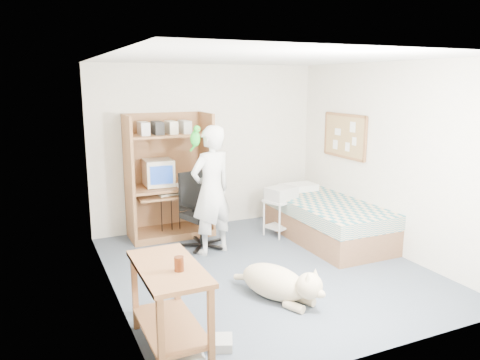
{
  "coord_description": "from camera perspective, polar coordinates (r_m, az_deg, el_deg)",
  "views": [
    {
      "loc": [
        -2.52,
        -4.76,
        2.25
      ],
      "look_at": [
        -0.17,
        0.39,
        1.05
      ],
      "focal_mm": 35.0,
      "sensor_mm": 36.0,
      "label": 1
    }
  ],
  "objects": [
    {
      "name": "drink_glass",
      "position": [
        3.85,
        -7.44,
        -10.1
      ],
      "size": [
        0.08,
        0.08,
        0.12
      ],
      "primitive_type": "cylinder",
      "color": "#441C0B",
      "rests_on": "side_desk"
    },
    {
      "name": "floor_box_b",
      "position": [
        4.27,
        -2.21,
        -19.21
      ],
      "size": [
        0.25,
        0.27,
        0.08
      ],
      "primitive_type": "cube",
      "rotation": [
        0.0,
        0.0,
        -0.4
      ],
      "color": "#A5A5A0",
      "rests_on": "floor"
    },
    {
      "name": "wall_back",
      "position": [
        7.28,
        -4.03,
        4.05
      ],
      "size": [
        3.6,
        0.02,
        2.5
      ],
      "primitive_type": "cube",
      "color": "silver",
      "rests_on": "floor"
    },
    {
      "name": "floor_box_a",
      "position": [
        4.07,
        -6.36,
        -20.83
      ],
      "size": [
        0.28,
        0.23,
        0.1
      ],
      "primitive_type": "cube",
      "rotation": [
        0.0,
        0.0,
        -0.15
      ],
      "color": "silver",
      "rests_on": "floor"
    },
    {
      "name": "wall_right",
      "position": [
        6.51,
        17.52,
        2.57
      ],
      "size": [
        0.02,
        4.0,
        2.5
      ],
      "primitive_type": "cube",
      "color": "silver",
      "rests_on": "floor"
    },
    {
      "name": "parrot",
      "position": [
        5.93,
        -5.45,
        5.21
      ],
      "size": [
        0.13,
        0.22,
        0.34
      ],
      "rotation": [
        0.0,
        0.0,
        0.3
      ],
      "color": "#169725",
      "rests_on": "person"
    },
    {
      "name": "printer_cart",
      "position": [
        6.97,
        5.01,
        -3.8
      ],
      "size": [
        0.55,
        0.49,
        0.55
      ],
      "rotation": [
        0.0,
        0.0,
        0.33
      ],
      "color": "silver",
      "rests_on": "floor"
    },
    {
      "name": "dog",
      "position": [
        5.01,
        4.77,
        -12.34
      ],
      "size": [
        0.67,
        1.1,
        0.44
      ],
      "rotation": [
        0.0,
        0.0,
        0.43
      ],
      "color": "tan",
      "rests_on": "floor"
    },
    {
      "name": "person",
      "position": [
        6.1,
        -3.51,
        -1.3
      ],
      "size": [
        0.71,
        0.57,
        1.7
      ],
      "primitive_type": "imported",
      "rotation": [
        0.0,
        0.0,
        3.44
      ],
      "color": "silver",
      "rests_on": "floor"
    },
    {
      "name": "side_desk",
      "position": [
        4.09,
        -8.59,
        -13.63
      ],
      "size": [
        0.5,
        1.0,
        0.75
      ],
      "color": "brown",
      "rests_on": "floor"
    },
    {
      "name": "bed",
      "position": [
        6.88,
        10.47,
        -4.8
      ],
      "size": [
        1.02,
        2.02,
        0.66
      ],
      "color": "brown",
      "rests_on": "floor"
    },
    {
      "name": "printer",
      "position": [
        6.9,
        5.05,
        -1.61
      ],
      "size": [
        0.5,
        0.44,
        0.18
      ],
      "primitive_type": "cube",
      "rotation": [
        0.0,
        0.0,
        0.33
      ],
      "color": "#B8B8B3",
      "rests_on": "printer_cart"
    },
    {
      "name": "wall_left",
      "position": [
        4.92,
        -15.56,
        -0.21
      ],
      "size": [
        0.02,
        4.0,
        2.5
      ],
      "primitive_type": "cube",
      "color": "silver",
      "rests_on": "floor"
    },
    {
      "name": "office_chair",
      "position": [
        6.48,
        -4.98,
        -4.97
      ],
      "size": [
        0.58,
        0.59,
        1.03
      ],
      "rotation": [
        0.0,
        0.0,
        0.3
      ],
      "color": "black",
      "rests_on": "floor"
    },
    {
      "name": "floor",
      "position": [
        5.84,
        3.19,
        -10.72
      ],
      "size": [
        4.0,
        4.0,
        0.0
      ],
      "primitive_type": "plane",
      "color": "#424D59",
      "rests_on": "ground"
    },
    {
      "name": "computer_hutch",
      "position": [
        6.9,
        -8.66,
        -0.13
      ],
      "size": [
        1.2,
        0.63,
        1.8
      ],
      "color": "brown",
      "rests_on": "floor"
    },
    {
      "name": "crt_monitor",
      "position": [
        6.84,
        -9.93,
        0.91
      ],
      "size": [
        0.41,
        0.44,
        0.38
      ],
      "rotation": [
        0.0,
        0.0,
        -0.04
      ],
      "color": "beige",
      "rests_on": "computer_hutch"
    },
    {
      "name": "keyboard",
      "position": [
        6.79,
        -8.09,
        -1.61
      ],
      "size": [
        0.47,
        0.22,
        0.03
      ],
      "primitive_type": "cube",
      "rotation": [
        0.0,
        0.0,
        0.14
      ],
      "color": "beige",
      "rests_on": "computer_hutch"
    },
    {
      "name": "pencil_cup",
      "position": [
        6.93,
        -5.35,
        0.01
      ],
      "size": [
        0.08,
        0.08,
        0.12
      ],
      "primitive_type": "cylinder",
      "color": "gold",
      "rests_on": "computer_hutch"
    },
    {
      "name": "corkboard",
      "position": [
        7.15,
        12.64,
        5.26
      ],
      "size": [
        0.04,
        0.94,
        0.66
      ],
      "color": "olive",
      "rests_on": "wall_right"
    },
    {
      "name": "ceiling",
      "position": [
        5.39,
        3.5,
        14.6
      ],
      "size": [
        3.6,
        4.0,
        0.02
      ],
      "primitive_type": "cube",
      "color": "white",
      "rests_on": "wall_back"
    }
  ]
}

